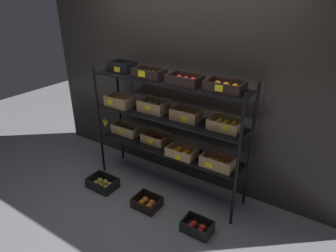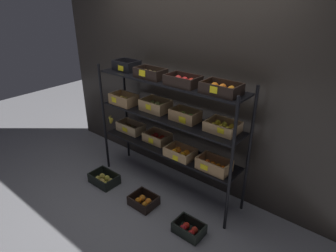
# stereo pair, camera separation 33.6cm
# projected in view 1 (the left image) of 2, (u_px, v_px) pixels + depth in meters

# --- Properties ---
(ground_plane) EXTENTS (10.00, 10.00, 0.00)m
(ground_plane) POSITION_uv_depth(u_px,v_px,m) (168.00, 185.00, 3.72)
(ground_plane) COLOR gray
(storefront_wall) EXTENTS (4.27, 0.12, 2.28)m
(storefront_wall) POSITION_uv_depth(u_px,v_px,m) (186.00, 93.00, 3.54)
(storefront_wall) COLOR #2D2823
(storefront_wall) RESTS_ON ground_plane
(display_rack) EXTENTS (1.98, 0.43, 1.52)m
(display_rack) POSITION_uv_depth(u_px,v_px,m) (168.00, 116.00, 3.31)
(display_rack) COLOR black
(display_rack) RESTS_ON ground_plane
(crate_ground_apple_gold) EXTENTS (0.36, 0.26, 0.13)m
(crate_ground_apple_gold) POSITION_uv_depth(u_px,v_px,m) (103.00, 184.00, 3.67)
(crate_ground_apple_gold) COLOR black
(crate_ground_apple_gold) RESTS_ON ground_plane
(crate_ground_orange) EXTENTS (0.30, 0.25, 0.12)m
(crate_ground_orange) POSITION_uv_depth(u_px,v_px,m) (147.00, 203.00, 3.34)
(crate_ground_orange) COLOR black
(crate_ground_orange) RESTS_ON ground_plane
(crate_ground_apple_red) EXTENTS (0.31, 0.22, 0.12)m
(crate_ground_apple_red) POSITION_uv_depth(u_px,v_px,m) (197.00, 227.00, 2.99)
(crate_ground_apple_red) COLOR black
(crate_ground_apple_red) RESTS_ON ground_plane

